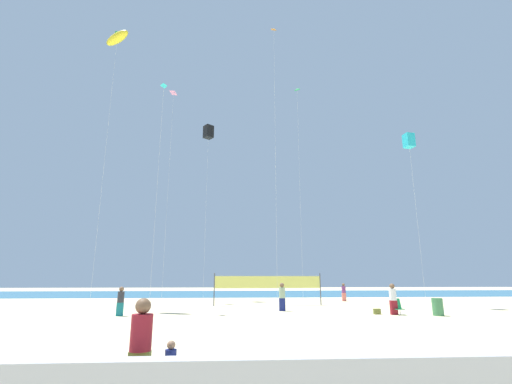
% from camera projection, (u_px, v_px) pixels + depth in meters
% --- Properties ---
extents(ground_plane, '(120.00, 120.00, 0.00)m').
position_uv_depth(ground_plane, '(241.00, 325.00, 16.06)').
color(ground_plane, beige).
extents(ocean_band, '(120.00, 20.00, 0.01)m').
position_uv_depth(ocean_band, '(234.00, 293.00, 46.97)').
color(ocean_band, teal).
rests_on(ocean_band, ground).
extents(boardwalk_ledge, '(28.00, 0.44, 0.80)m').
position_uv_depth(boardwalk_ledge, '(260.00, 383.00, 5.84)').
color(boardwalk_ledge, '#B7B7BC').
rests_on(boardwalk_ledge, ground).
extents(mother_figure, '(0.39, 0.39, 1.71)m').
position_uv_depth(mother_figure, '(141.00, 343.00, 6.56)').
color(mother_figure, olive).
rests_on(mother_figure, ground).
extents(toddler_figure, '(0.21, 0.21, 0.93)m').
position_uv_depth(toddler_figure, '(170.00, 365.00, 6.63)').
color(toddler_figure, '#19727A').
rests_on(toddler_figure, ground).
extents(beachgoer_charcoal_shirt, '(0.36, 0.36, 1.58)m').
position_uv_depth(beachgoer_charcoal_shirt, '(121.00, 300.00, 19.94)').
color(beachgoer_charcoal_shirt, '#19727A').
rests_on(beachgoer_charcoal_shirt, ground).
extents(beachgoer_white_shirt, '(0.40, 0.40, 1.74)m').
position_uv_depth(beachgoer_white_shirt, '(393.00, 298.00, 20.62)').
color(beachgoer_white_shirt, maroon).
rests_on(beachgoer_white_shirt, ground).
extents(beachgoer_sage_shirt, '(0.40, 0.40, 1.74)m').
position_uv_depth(beachgoer_sage_shirt, '(282.00, 296.00, 22.91)').
color(beachgoer_sage_shirt, navy).
rests_on(beachgoer_sage_shirt, ground).
extents(beachgoer_plum_shirt, '(0.36, 0.36, 1.57)m').
position_uv_depth(beachgoer_plum_shirt, '(344.00, 291.00, 32.19)').
color(beachgoer_plum_shirt, '#EA7260').
rests_on(beachgoer_plum_shirt, ground).
extents(folding_beach_chair, '(0.52, 0.65, 0.89)m').
position_uv_depth(folding_beach_chair, '(397.00, 306.00, 20.58)').
color(folding_beach_chair, '#1E8C4C').
rests_on(folding_beach_chair, ground).
extents(trash_barrel, '(0.58, 0.58, 0.95)m').
position_uv_depth(trash_barrel, '(438.00, 307.00, 20.00)').
color(trash_barrel, '#3F7F4C').
rests_on(trash_barrel, ground).
extents(volleyball_net, '(8.29, 0.48, 2.40)m').
position_uv_depth(volleyball_net, '(268.00, 283.00, 27.39)').
color(volleyball_net, '#4C4C51').
rests_on(volleyball_net, ground).
extents(beach_handbag, '(0.39, 0.20, 0.31)m').
position_uv_depth(beach_handbag, '(377.00, 311.00, 20.71)').
color(beach_handbag, olive).
rests_on(beach_handbag, ground).
extents(kite_orange_diamond, '(0.52, 0.52, 21.84)m').
position_uv_depth(kite_orange_diamond, '(274.00, 48.00, 28.57)').
color(kite_orange_diamond, silver).
rests_on(kite_orange_diamond, ground).
extents(kite_pink_diamond, '(0.90, 0.90, 20.52)m').
position_uv_depth(kite_pink_diamond, '(174.00, 96.00, 36.06)').
color(kite_pink_diamond, silver).
rests_on(kite_pink_diamond, ground).
extents(kite_green_diamond, '(0.80, 0.80, 20.88)m').
position_uv_depth(kite_green_diamond, '(297.00, 95.00, 36.16)').
color(kite_green_diamond, silver).
rests_on(kite_green_diamond, ground).
extents(kite_cyan_box, '(0.80, 0.80, 13.27)m').
position_uv_depth(kite_cyan_box, '(409.00, 141.00, 28.51)').
color(kite_cyan_box, silver).
rests_on(kite_cyan_box, ground).
extents(kite_yellow_inflatable, '(2.40, 1.71, 21.76)m').
position_uv_depth(kite_yellow_inflatable, '(117.00, 38.00, 29.10)').
color(kite_yellow_inflatable, silver).
rests_on(kite_yellow_inflatable, ground).
extents(kite_cyan_diamond, '(0.39, 0.40, 15.81)m').
position_uv_depth(kite_cyan_diamond, '(163.00, 99.00, 25.77)').
color(kite_cyan_diamond, silver).
rests_on(kite_cyan_diamond, ground).
extents(kite_black_box, '(1.17, 1.17, 17.55)m').
position_uv_depth(kite_black_box, '(208.00, 132.00, 37.33)').
color(kite_black_box, silver).
rests_on(kite_black_box, ground).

